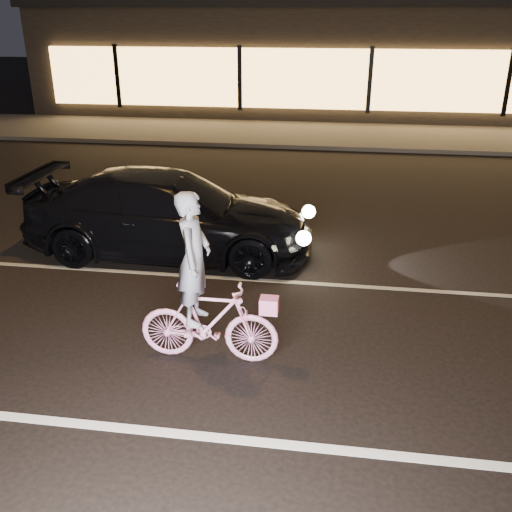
# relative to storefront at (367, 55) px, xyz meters

# --- Properties ---
(ground) EXTENTS (90.00, 90.00, 0.00)m
(ground) POSITION_rel_storefront_xyz_m (0.00, -18.97, -2.15)
(ground) COLOR black
(ground) RESTS_ON ground
(lane_stripe_near) EXTENTS (60.00, 0.12, 0.01)m
(lane_stripe_near) POSITION_rel_storefront_xyz_m (0.00, -20.47, -2.14)
(lane_stripe_near) COLOR silver
(lane_stripe_near) RESTS_ON ground
(lane_stripe_far) EXTENTS (60.00, 0.10, 0.01)m
(lane_stripe_far) POSITION_rel_storefront_xyz_m (0.00, -16.97, -2.14)
(lane_stripe_far) COLOR gray
(lane_stripe_far) RESTS_ON ground
(sidewalk) EXTENTS (30.00, 4.00, 0.12)m
(sidewalk) POSITION_rel_storefront_xyz_m (0.00, -5.97, -2.09)
(sidewalk) COLOR #383533
(sidewalk) RESTS_ON ground
(storefront) EXTENTS (25.40, 8.42, 4.20)m
(storefront) POSITION_rel_storefront_xyz_m (0.00, 0.00, 0.00)
(storefront) COLOR black
(storefront) RESTS_ON ground
(cyclist) EXTENTS (1.61, 0.56, 2.03)m
(cyclist) POSITION_rel_storefront_xyz_m (-2.31, -19.15, -1.42)
(cyclist) COLOR #E83A9D
(cyclist) RESTS_ON ground
(sedan) EXTENTS (4.72, 1.92, 1.37)m
(sedan) POSITION_rel_storefront_xyz_m (-3.61, -16.09, -1.46)
(sedan) COLOR black
(sedan) RESTS_ON ground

